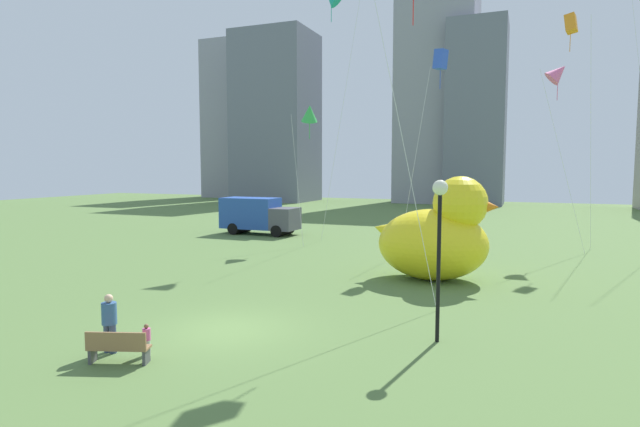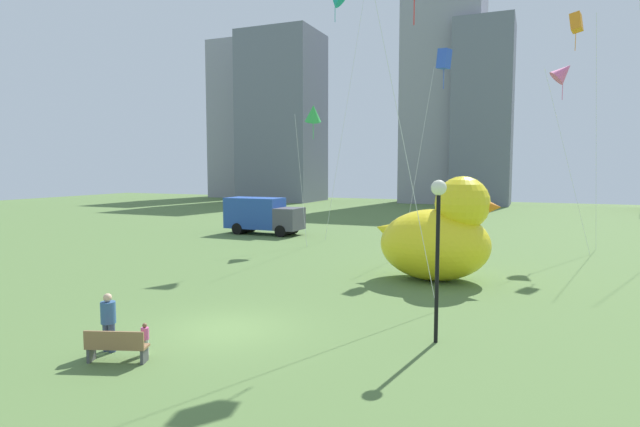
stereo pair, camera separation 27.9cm
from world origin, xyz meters
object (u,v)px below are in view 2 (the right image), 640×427
at_px(lamppost, 438,221).
at_px(kite_blue, 444,60).
at_px(person_child, 145,337).
at_px(kite_green, 313,114).
at_px(person_adult, 108,320).
at_px(kite_orange, 577,24).
at_px(box_truck, 262,216).
at_px(park_bench, 116,346).
at_px(giant_inflatable_duck, 439,236).
at_px(kite_pink, 563,72).

bearing_deg(lamppost, kite_blue, 99.16).
distance_m(person_child, kite_green, 22.97).
xyz_separation_m(person_adult, lamppost, (8.41, 4.35, 2.72)).
relative_size(person_child, kite_orange, 0.06).
xyz_separation_m(person_adult, kite_green, (-2.88, 21.22, 7.90)).
bearing_deg(box_truck, lamppost, -49.76).
bearing_deg(park_bench, kite_blue, 75.96).
distance_m(kite_green, kite_orange, 17.16).
xyz_separation_m(box_truck, kite_blue, (14.62, -4.77, 9.92)).
relative_size(person_child, kite_blue, 0.07).
relative_size(park_bench, lamppost, 0.35).
distance_m(person_adult, kite_orange, 31.14).
relative_size(giant_inflatable_duck, box_truck, 0.94).
relative_size(park_bench, giant_inflatable_duck, 0.29).
height_order(box_truck, kite_green, kite_green).
distance_m(person_child, kite_orange, 30.72).
bearing_deg(person_adult, kite_pink, 63.39).
height_order(lamppost, kite_blue, kite_blue).
relative_size(giant_inflatable_duck, kite_orange, 0.40).
relative_size(park_bench, box_truck, 0.27).
relative_size(park_bench, kite_pink, 0.14).
bearing_deg(person_child, kite_orange, 64.47).
bearing_deg(person_adult, park_bench, -35.06).
distance_m(kite_green, kite_blue, 9.28).
height_order(giant_inflatable_duck, box_truck, giant_inflatable_duck).
distance_m(park_bench, kite_pink, 29.75).
bearing_deg(person_child, box_truck, 111.95).
relative_size(person_child, kite_pink, 0.08).
bearing_deg(person_child, person_adult, -170.33).
xyz_separation_m(giant_inflatable_duck, kite_orange, (6.02, 12.09, 11.91)).
bearing_deg(box_truck, giant_inflatable_duck, -36.34).
relative_size(person_adult, kite_blue, 0.14).
relative_size(box_truck, kite_green, 0.65).
height_order(person_adult, kite_blue, kite_blue).
bearing_deg(kite_blue, kite_green, 170.79).
distance_m(person_child, giant_inflatable_duck, 14.19).
height_order(person_adult, box_truck, box_truck).
bearing_deg(person_adult, lamppost, 27.32).
relative_size(park_bench, kite_green, 0.18).
bearing_deg(person_child, lamppost, 29.68).
distance_m(person_child, box_truck, 26.30).
relative_size(lamppost, box_truck, 0.78).
relative_size(person_adult, person_child, 1.86).
distance_m(box_truck, kite_pink, 23.17).
height_order(person_adult, kite_orange, kite_orange).
relative_size(box_truck, kite_pink, 0.52).
distance_m(person_adult, person_child, 1.22).
relative_size(lamppost, kite_blue, 0.40).
distance_m(lamppost, kite_green, 20.96).
xyz_separation_m(giant_inflatable_duck, kite_pink, (5.38, 11.70, 9.01)).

